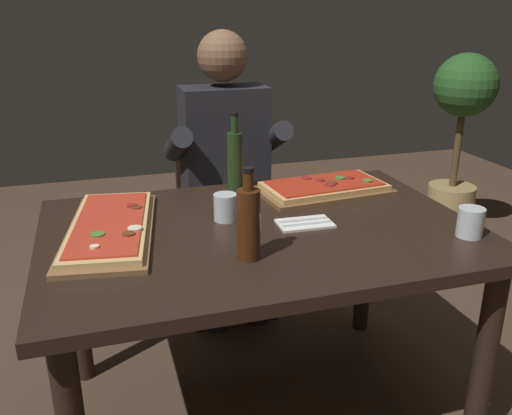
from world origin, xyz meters
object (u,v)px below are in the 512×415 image
tumbler_near_camera (470,224)px  wine_bottle_dark (249,222)px  potted_plant_corner (459,132)px  dining_table (260,253)px  pizza_rectangular_front (324,188)px  diner_chair (222,210)px  oil_bottle_amber (235,159)px  seated_diner (227,166)px  pizza_rectangular_left (110,227)px  tumbler_far_side (225,207)px

tumbler_near_camera → wine_bottle_dark: bearing=176.1°
potted_plant_corner → dining_table: bearing=-143.9°
dining_table → tumbler_near_camera: tumbler_near_camera is taller
pizza_rectangular_front → dining_table: bearing=-142.5°
diner_chair → wine_bottle_dark: bearing=-99.4°
dining_table → wine_bottle_dark: wine_bottle_dark is taller
oil_bottle_amber → seated_diner: bearing=81.4°
pizza_rectangular_front → tumbler_near_camera: (0.26, -0.53, 0.02)m
diner_chair → oil_bottle_amber: bearing=-96.3°
pizza_rectangular_front → potted_plant_corner: (1.34, 0.96, -0.07)m
dining_table → seated_diner: (0.07, 0.74, 0.10)m
pizza_rectangular_front → pizza_rectangular_left: bearing=-168.0°
tumbler_near_camera → seated_diner: bearing=117.9°
pizza_rectangular_front → seated_diner: size_ratio=0.39×
wine_bottle_dark → diner_chair: wine_bottle_dark is taller
pizza_rectangular_left → tumbler_far_side: (0.38, 0.00, 0.03)m
tumbler_far_side → tumbler_near_camera: bearing=-27.2°
tumbler_far_side → potted_plant_corner: 2.10m
potted_plant_corner → pizza_rectangular_front: bearing=-144.2°
diner_chair → dining_table: bearing=-94.9°
tumbler_far_side → dining_table: bearing=-44.9°
pizza_rectangular_left → tumbler_near_camera: tumbler_near_camera is taller
tumbler_far_side → diner_chair: 0.84m
dining_table → pizza_rectangular_left: bearing=169.2°
dining_table → wine_bottle_dark: bearing=-115.5°
dining_table → seated_diner: size_ratio=1.05×
diner_chair → potted_plant_corner: bearing=13.0°
tumbler_near_camera → potted_plant_corner: bearing=54.2°
dining_table → potted_plant_corner: (1.68, 1.22, 0.04)m
tumbler_far_side → diner_chair: size_ratio=0.11×
diner_chair → potted_plant_corner: potted_plant_corner is taller
seated_diner → dining_table: bearing=-95.7°
dining_table → oil_bottle_amber: (0.02, 0.41, 0.22)m
pizza_rectangular_left → wine_bottle_dark: (0.37, -0.31, 0.09)m
dining_table → potted_plant_corner: potted_plant_corner is taller
wine_bottle_dark → potted_plant_corner: potted_plant_corner is taller
pizza_rectangular_left → potted_plant_corner: bearing=27.8°
tumbler_far_side → diner_chair: bearing=77.6°
pizza_rectangular_left → diner_chair: size_ratio=0.76×
tumbler_far_side → diner_chair: diner_chair is taller
pizza_rectangular_front → pizza_rectangular_left: same height
pizza_rectangular_front → wine_bottle_dark: wine_bottle_dark is taller
potted_plant_corner → wine_bottle_dark: bearing=-141.0°
pizza_rectangular_left → potted_plant_corner: (2.15, 1.13, -0.07)m
pizza_rectangular_front → oil_bottle_amber: size_ratio=1.71×
diner_chair → tumbler_near_camera: bearing=-64.7°
pizza_rectangular_front → pizza_rectangular_left: (-0.81, -0.17, -0.00)m
wine_bottle_dark → diner_chair: bearing=80.6°
pizza_rectangular_left → potted_plant_corner: size_ratio=0.56×
wine_bottle_dark → tumbler_far_side: 0.32m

